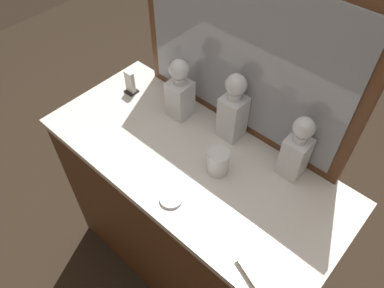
{
  "coord_description": "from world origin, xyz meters",
  "views": [
    {
      "loc": [
        0.6,
        -0.67,
        2.01
      ],
      "look_at": [
        0.0,
        0.0,
        0.99
      ],
      "focal_mm": 34.62,
      "sensor_mm": 36.0,
      "label": 1
    }
  ],
  "objects_px": {
    "napkin_holder": "(130,84)",
    "crystal_tumbler_right": "(218,163)",
    "crystal_decanter_front": "(233,113)",
    "porcelain_dish": "(171,199)",
    "silver_brush_far_left": "(257,274)",
    "crystal_decanter_far_right": "(296,152)",
    "crystal_decanter_rear": "(180,94)"
  },
  "relations": [
    {
      "from": "silver_brush_far_left",
      "to": "napkin_holder",
      "type": "relative_size",
      "value": 1.43
    },
    {
      "from": "crystal_decanter_far_right",
      "to": "silver_brush_far_left",
      "type": "height_order",
      "value": "crystal_decanter_far_right"
    },
    {
      "from": "crystal_decanter_rear",
      "to": "napkin_holder",
      "type": "distance_m",
      "value": 0.27
    },
    {
      "from": "silver_brush_far_left",
      "to": "napkin_holder",
      "type": "distance_m",
      "value": 0.97
    },
    {
      "from": "crystal_decanter_far_right",
      "to": "crystal_decanter_rear",
      "type": "relative_size",
      "value": 1.0
    },
    {
      "from": "crystal_tumbler_right",
      "to": "napkin_holder",
      "type": "height_order",
      "value": "napkin_holder"
    },
    {
      "from": "crystal_decanter_rear",
      "to": "crystal_tumbler_right",
      "type": "relative_size",
      "value": 2.8
    },
    {
      "from": "crystal_decanter_front",
      "to": "crystal_tumbler_right",
      "type": "xyz_separation_m",
      "value": [
        0.08,
        -0.18,
        -0.07
      ]
    },
    {
      "from": "porcelain_dish",
      "to": "silver_brush_far_left",
      "type": "bearing_deg",
      "value": -2.96
    },
    {
      "from": "crystal_decanter_far_right",
      "to": "crystal_decanter_rear",
      "type": "height_order",
      "value": "same"
    },
    {
      "from": "crystal_decanter_front",
      "to": "crystal_decanter_rear",
      "type": "distance_m",
      "value": 0.24
    },
    {
      "from": "crystal_decanter_front",
      "to": "porcelain_dish",
      "type": "distance_m",
      "value": 0.41
    },
    {
      "from": "crystal_decanter_far_right",
      "to": "crystal_tumbler_right",
      "type": "bearing_deg",
      "value": -139.16
    },
    {
      "from": "crystal_decanter_front",
      "to": "silver_brush_far_left",
      "type": "xyz_separation_m",
      "value": [
        0.42,
        -0.41,
        -0.11
      ]
    },
    {
      "from": "crystal_decanter_front",
      "to": "porcelain_dish",
      "type": "relative_size",
      "value": 3.65
    },
    {
      "from": "crystal_decanter_far_right",
      "to": "napkin_holder",
      "type": "distance_m",
      "value": 0.78
    },
    {
      "from": "napkin_holder",
      "to": "crystal_tumbler_right",
      "type": "bearing_deg",
      "value": -8.11
    },
    {
      "from": "crystal_decanter_rear",
      "to": "silver_brush_far_left",
      "type": "bearing_deg",
      "value": -28.75
    },
    {
      "from": "crystal_decanter_far_right",
      "to": "crystal_tumbler_right",
      "type": "distance_m",
      "value": 0.28
    },
    {
      "from": "crystal_tumbler_right",
      "to": "porcelain_dish",
      "type": "height_order",
      "value": "crystal_tumbler_right"
    },
    {
      "from": "crystal_decanter_far_right",
      "to": "crystal_decanter_front",
      "type": "height_order",
      "value": "crystal_decanter_front"
    },
    {
      "from": "crystal_decanter_front",
      "to": "porcelain_dish",
      "type": "bearing_deg",
      "value": -83.81
    },
    {
      "from": "silver_brush_far_left",
      "to": "crystal_decanter_far_right",
      "type": "bearing_deg",
      "value": 108.98
    },
    {
      "from": "silver_brush_far_left",
      "to": "porcelain_dish",
      "type": "distance_m",
      "value": 0.38
    },
    {
      "from": "crystal_decanter_front",
      "to": "napkin_holder",
      "type": "bearing_deg",
      "value": -168.83
    },
    {
      "from": "crystal_decanter_rear",
      "to": "porcelain_dish",
      "type": "distance_m",
      "value": 0.45
    },
    {
      "from": "napkin_holder",
      "to": "silver_brush_far_left",
      "type": "bearing_deg",
      "value": -18.81
    },
    {
      "from": "napkin_holder",
      "to": "crystal_decanter_rear",
      "type": "bearing_deg",
      "value": 10.37
    },
    {
      "from": "crystal_tumbler_right",
      "to": "silver_brush_far_left",
      "type": "height_order",
      "value": "crystal_tumbler_right"
    },
    {
      "from": "crystal_decanter_far_right",
      "to": "crystal_decanter_front",
      "type": "xyz_separation_m",
      "value": [
        -0.28,
        0.0,
        0.01
      ]
    },
    {
      "from": "crystal_tumbler_right",
      "to": "crystal_decanter_far_right",
      "type": "bearing_deg",
      "value": 40.84
    },
    {
      "from": "crystal_decanter_rear",
      "to": "porcelain_dish",
      "type": "xyz_separation_m",
      "value": [
        0.27,
        -0.34,
        -0.1
      ]
    }
  ]
}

